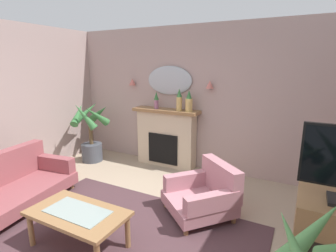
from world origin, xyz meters
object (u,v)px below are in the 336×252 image
object	(u,v)px
mantel_vase_left	(179,100)
coffee_table	(78,216)
armchair_beside_couch	(205,193)
wall_sconce_left	(132,82)
mantel_vase_centre	(156,100)
floral_couch	(8,186)
potted_plant_corner_palm	(91,132)
mantel_vase_right	(189,102)
wall_sconce_right	(210,85)
fireplace	(166,138)
wall_mirror	(169,80)

from	to	relation	value
mantel_vase_left	coffee_table	size ratio (longest dim) A/B	0.38
mantel_vase_left	armchair_beside_couch	bearing A→B (deg)	-52.37
wall_sconce_left	mantel_vase_centre	bearing A→B (deg)	-10.46
mantel_vase_left	wall_sconce_left	world-z (taller)	wall_sconce_left
coffee_table	wall_sconce_left	bearing A→B (deg)	113.07
floral_couch	potted_plant_corner_palm	world-z (taller)	potted_plant_corner_palm
mantel_vase_left	mantel_vase_right	size ratio (longest dim) A/B	1.05
mantel_vase_right	wall_sconce_right	world-z (taller)	wall_sconce_right
fireplace	floral_couch	bearing A→B (deg)	-115.98
wall_sconce_right	armchair_beside_couch	distance (m)	2.04
mantel_vase_left	coffee_table	world-z (taller)	mantel_vase_left
mantel_vase_left	mantel_vase_right	world-z (taller)	mantel_vase_left
wall_sconce_right	fireplace	bearing A→B (deg)	-173.84
coffee_table	wall_sconce_right	bearing A→B (deg)	79.07
mantel_vase_left	floral_couch	world-z (taller)	mantel_vase_left
wall_sconce_left	armchair_beside_couch	xyz separation A→B (m)	(2.18, -1.45, -1.35)
floral_couch	mantel_vase_left	bearing A→B (deg)	58.45
mantel_vase_right	armchair_beside_couch	distance (m)	1.88
fireplace	mantel_vase_left	world-z (taller)	mantel_vase_left
fireplace	mantel_vase_left	size ratio (longest dim) A/B	3.25
mantel_vase_left	wall_sconce_right	xyz separation A→B (m)	(0.55, 0.12, 0.30)
fireplace	mantel_vase_centre	bearing A→B (deg)	-171.94
mantel_vase_left	potted_plant_corner_palm	world-z (taller)	mantel_vase_left
mantel_vase_left	coffee_table	xyz separation A→B (m)	(0.02, -2.63, -0.98)
wall_mirror	armchair_beside_couch	xyz separation A→B (m)	(1.33, -1.50, -1.40)
wall_sconce_left	coffee_table	world-z (taller)	wall_sconce_left
mantel_vase_centre	armchair_beside_couch	size ratio (longest dim) A/B	0.29
mantel_vase_right	wall_sconce_right	bearing A→B (deg)	18.92
wall_sconce_left	wall_sconce_right	world-z (taller)	same
wall_sconce_left	potted_plant_corner_palm	world-z (taller)	wall_sconce_left
mantel_vase_left	mantel_vase_centre	bearing A→B (deg)	180.00
mantel_vase_left	coffee_table	distance (m)	2.80
mantel_vase_right	armchair_beside_couch	size ratio (longest dim) A/B	0.35
fireplace	potted_plant_corner_palm	distance (m)	1.61
mantel_vase_right	floral_couch	world-z (taller)	mantel_vase_right
floral_couch	mantel_vase_right	bearing A→B (deg)	55.20
mantel_vase_centre	potted_plant_corner_palm	size ratio (longest dim) A/B	0.26
mantel_vase_centre	wall_sconce_right	xyz separation A→B (m)	(1.05, 0.12, 0.32)
wall_mirror	fireplace	bearing A→B (deg)	-90.00
wall_sconce_right	armchair_beside_couch	bearing A→B (deg)	-71.81
mantel_vase_right	coffee_table	bearing A→B (deg)	-93.93
fireplace	armchair_beside_couch	world-z (taller)	fireplace
mantel_vase_right	wall_sconce_left	distance (m)	1.39
floral_couch	potted_plant_corner_palm	distance (m)	2.02
wall_sconce_right	coffee_table	size ratio (longest dim) A/B	0.13
fireplace	coffee_table	size ratio (longest dim) A/B	1.24
mantel_vase_centre	coffee_table	xyz separation A→B (m)	(0.52, -2.63, -0.95)
fireplace	wall_sconce_left	xyz separation A→B (m)	(-0.85, 0.09, 1.09)
mantel_vase_left	wall_sconce_right	world-z (taller)	wall_sconce_right
fireplace	wall_mirror	xyz separation A→B (m)	(0.00, 0.14, 1.14)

